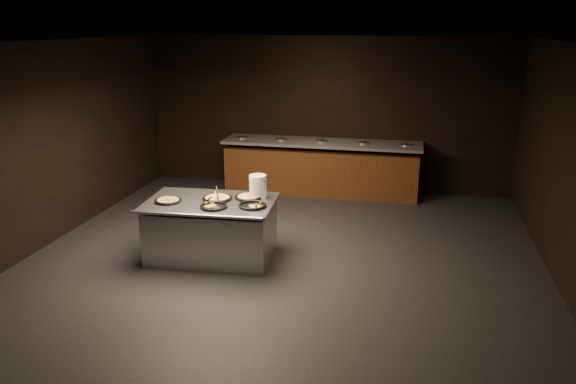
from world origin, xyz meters
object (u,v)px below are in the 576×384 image
object	(u,v)px
serving_counter	(212,231)
pan_veggie_whole	(168,200)
plate_stack	(258,187)
pan_cheese_whole	(217,198)

from	to	relation	value
serving_counter	pan_veggie_whole	bearing A→B (deg)	-167.33
serving_counter	pan_veggie_whole	world-z (taller)	pan_veggie_whole
pan_veggie_whole	serving_counter	bearing A→B (deg)	16.18
serving_counter	plate_stack	size ratio (longest dim) A/B	5.74
plate_stack	pan_veggie_whole	size ratio (longest dim) A/B	0.87
serving_counter	pan_cheese_whole	distance (m)	0.46
pan_cheese_whole	plate_stack	bearing A→B (deg)	21.40
serving_counter	plate_stack	bearing A→B (deg)	23.17
plate_stack	pan_cheese_whole	distance (m)	0.57
pan_cheese_whole	serving_counter	bearing A→B (deg)	-126.70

